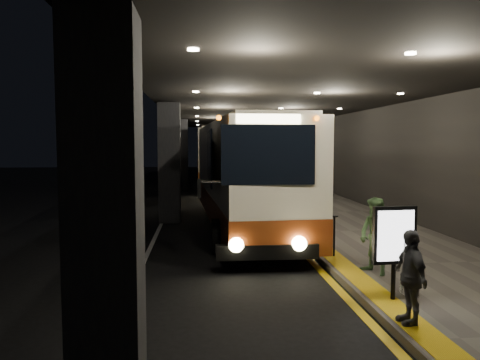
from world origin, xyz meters
name	(u,v)px	position (x,y,z in m)	size (l,w,h in m)	color
ground	(214,244)	(0.00, 0.00, 0.00)	(90.00, 90.00, 0.00)	black
lane_line_white	(164,218)	(-1.80, 5.00, 0.01)	(0.12, 50.00, 0.01)	silver
kerb_stripe_yellow	(269,216)	(2.35, 5.00, 0.01)	(0.18, 50.00, 0.01)	gold
sidewalk	(327,214)	(4.75, 5.00, 0.07)	(4.50, 50.00, 0.15)	#514C44
tactile_strip	(281,212)	(2.85, 5.00, 0.16)	(0.50, 50.00, 0.01)	gold
terminal_wall	(382,141)	(7.00, 5.00, 3.00)	(0.10, 50.00, 6.00)	black
support_columns	(170,163)	(-1.50, 4.00, 2.20)	(0.80, 24.80, 4.40)	black
canopy	(273,101)	(2.50, 5.00, 4.60)	(9.00, 50.00, 0.40)	black
coach_main	(244,179)	(1.08, 2.31, 1.71)	(2.99, 11.54, 3.57)	beige
coach_second	(218,159)	(0.92, 18.65, 1.82)	(2.77, 12.11, 3.79)	beige
coach_third	(213,154)	(0.88, 30.48, 1.94)	(2.99, 12.92, 4.04)	beige
passenger_boarding	(310,210)	(2.87, 0.13, 0.95)	(0.58, 0.38, 1.59)	#B9565C
passenger_waiting_green	(376,236)	(3.30, -3.96, 0.97)	(0.80, 0.49, 1.64)	#436638
passenger_waiting_grey	(410,277)	(2.80, -6.64, 0.88)	(0.86, 0.44, 1.47)	#4E4F54
bag_polka	(409,284)	(3.44, -5.25, 0.32)	(0.28, 0.12, 0.34)	black
bag_plain	(411,287)	(3.43, -5.37, 0.31)	(0.25, 0.15, 0.31)	#B3AAA8
info_sign	(395,237)	(3.00, -5.57, 1.28)	(0.80, 0.18, 1.68)	black
stanchion_post	(334,236)	(2.87, -2.37, 0.65)	(0.05, 0.05, 1.00)	black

